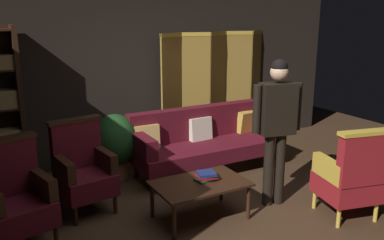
% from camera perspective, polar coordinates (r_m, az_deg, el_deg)
% --- Properties ---
extents(ground_plane, '(10.00, 10.00, 0.00)m').
position_cam_1_polar(ground_plane, '(4.59, 4.98, -13.81)').
color(ground_plane, '#3D2819').
extents(back_wall, '(7.20, 0.10, 2.80)m').
position_cam_1_polar(back_wall, '(6.27, -7.38, 7.34)').
color(back_wall, black).
rests_on(back_wall, ground_plane).
extents(folding_screen, '(2.14, 0.35, 1.90)m').
position_cam_1_polar(folding_screen, '(6.78, 3.52, 4.43)').
color(folding_screen, olive).
rests_on(folding_screen, ground_plane).
extents(velvet_couch, '(2.12, 0.78, 0.88)m').
position_cam_1_polar(velvet_couch, '(5.82, 1.63, -2.64)').
color(velvet_couch, black).
rests_on(velvet_couch, ground_plane).
extents(coffee_table, '(1.00, 0.64, 0.42)m').
position_cam_1_polar(coffee_table, '(4.47, 1.14, -9.21)').
color(coffee_table, black).
rests_on(coffee_table, ground_plane).
extents(armchair_gilt_accent, '(0.70, 0.69, 1.04)m').
position_cam_1_polar(armchair_gilt_accent, '(4.76, 21.25, -7.24)').
color(armchair_gilt_accent, gold).
rests_on(armchair_gilt_accent, ground_plane).
extents(armchair_wing_left, '(0.65, 0.65, 1.04)m').
position_cam_1_polar(armchair_wing_left, '(4.79, -14.90, -6.59)').
color(armchair_wing_left, black).
rests_on(armchair_wing_left, ground_plane).
extents(armchair_wing_right, '(0.70, 0.70, 1.04)m').
position_cam_1_polar(armchair_wing_right, '(4.31, -23.27, -9.77)').
color(armchair_wing_right, black).
rests_on(armchair_wing_right, ground_plane).
extents(standing_figure, '(0.58, 0.29, 1.70)m').
position_cam_1_polar(standing_figure, '(4.70, 11.69, 0.07)').
color(standing_figure, black).
rests_on(standing_figure, ground_plane).
extents(potted_plant, '(0.61, 0.61, 0.90)m').
position_cam_1_polar(potted_plant, '(5.54, -10.59, -3.07)').
color(potted_plant, brown).
rests_on(potted_plant, ground_plane).
extents(book_green_cloth, '(0.27, 0.19, 0.02)m').
position_cam_1_polar(book_green_cloth, '(4.52, 2.00, -8.16)').
color(book_green_cloth, '#1E4C28').
rests_on(book_green_cloth, coffee_table).
extents(book_red_leather, '(0.23, 0.20, 0.03)m').
position_cam_1_polar(book_red_leather, '(4.51, 2.00, -7.82)').
color(book_red_leather, maroon).
rests_on(book_red_leather, book_green_cloth).
extents(book_navy_cloth, '(0.23, 0.22, 0.03)m').
position_cam_1_polar(book_navy_cloth, '(4.50, 2.00, -7.44)').
color(book_navy_cloth, navy).
rests_on(book_navy_cloth, book_red_leather).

